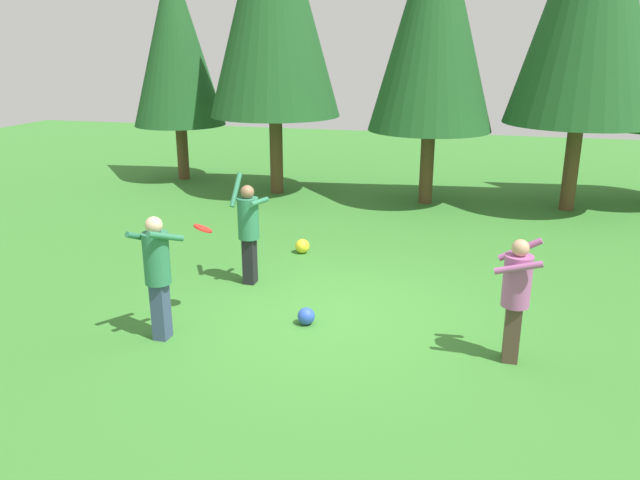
% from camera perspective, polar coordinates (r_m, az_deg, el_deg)
% --- Properties ---
extents(ground_plane, '(40.00, 40.00, 0.00)m').
position_cam_1_polar(ground_plane, '(9.13, 0.86, -6.93)').
color(ground_plane, '#387A2D').
extents(person_thrower, '(0.53, 0.58, 1.82)m').
position_cam_1_polar(person_thrower, '(10.08, -6.57, 1.31)').
color(person_thrower, black).
rests_on(person_thrower, ground_plane).
extents(person_catcher, '(0.64, 0.70, 1.69)m').
position_cam_1_polar(person_catcher, '(8.35, -14.69, -2.46)').
color(person_catcher, '#38476B').
rests_on(person_catcher, ground_plane).
extents(person_bystander, '(0.56, 0.52, 1.58)m').
position_cam_1_polar(person_bystander, '(7.89, 17.54, -4.45)').
color(person_bystander, '#4C382D').
rests_on(person_bystander, ground_plane).
extents(frisbee, '(0.36, 0.36, 0.13)m').
position_cam_1_polar(frisbee, '(8.82, -10.69, 1.04)').
color(frisbee, red).
extents(ball_blue, '(0.25, 0.25, 0.25)m').
position_cam_1_polar(ball_blue, '(8.81, -1.27, -6.99)').
color(ball_blue, blue).
rests_on(ball_blue, ground_plane).
extents(ball_yellow, '(0.27, 0.27, 0.27)m').
position_cam_1_polar(ball_yellow, '(11.73, -1.63, -0.56)').
color(ball_yellow, yellow).
rests_on(ball_yellow, ground_plane).
extents(tree_far_left, '(2.56, 2.56, 6.12)m').
position_cam_1_polar(tree_far_left, '(18.40, -13.12, 17.23)').
color(tree_far_left, brown).
rests_on(tree_far_left, ground_plane).
extents(tree_center, '(2.94, 2.94, 7.02)m').
position_cam_1_polar(tree_center, '(15.30, 10.46, 19.53)').
color(tree_center, brown).
rests_on(tree_center, ground_plane).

